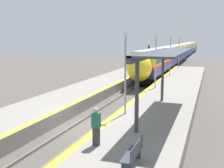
# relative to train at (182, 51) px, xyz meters

# --- Properties ---
(ground_plane) EXTENTS (120.00, 120.00, 0.00)m
(ground_plane) POSITION_rel_train_xyz_m (0.00, -58.75, -2.29)
(ground_plane) COLOR #4C4742
(rail_left) EXTENTS (0.08, 90.00, 0.15)m
(rail_left) POSITION_rel_train_xyz_m (-0.72, -58.75, -2.22)
(rail_left) COLOR slate
(rail_left) RESTS_ON ground_plane
(rail_right) EXTENTS (0.08, 90.00, 0.15)m
(rail_right) POSITION_rel_train_xyz_m (0.72, -58.75, -2.22)
(rail_right) COLOR slate
(rail_right) RESTS_ON ground_plane
(train) EXTENTS (2.78, 93.48, 4.01)m
(train) POSITION_rel_train_xyz_m (0.00, 0.00, 0.00)
(train) COLOR black
(train) RESTS_ON ground_plane
(platform_right) EXTENTS (4.54, 64.00, 0.91)m
(platform_right) POSITION_rel_train_xyz_m (3.97, -58.75, -1.85)
(platform_right) COLOR gray
(platform_right) RESTS_ON ground_plane
(platform_left) EXTENTS (4.10, 64.00, 0.91)m
(platform_left) POSITION_rel_train_xyz_m (-3.75, -58.75, -1.85)
(platform_left) COLOR gray
(platform_left) RESTS_ON ground_plane
(platform_bench) EXTENTS (0.44, 1.68, 0.89)m
(platform_bench) POSITION_rel_train_xyz_m (4.69, -64.67, -0.92)
(platform_bench) COLOR #2D333D
(platform_bench) RESTS_ON platform_right
(person_waiting) EXTENTS (0.36, 0.22, 1.66)m
(person_waiting) POSITION_rel_train_xyz_m (2.67, -63.33, -0.54)
(person_waiting) COLOR #333338
(person_waiting) RESTS_ON platform_right
(railway_signal) EXTENTS (0.28, 0.28, 4.34)m
(railway_signal) POSITION_rel_train_xyz_m (-2.20, -30.13, 0.36)
(railway_signal) COLOR #59595E
(railway_signal) RESTS_ON ground_plane
(lamppost_near) EXTENTS (0.36, 0.20, 4.87)m
(lamppost_near) POSITION_rel_train_xyz_m (2.34, -57.98, 1.42)
(lamppost_near) COLOR #9E9EA3
(lamppost_near) RESTS_ON platform_right
(lamppost_mid) EXTENTS (0.36, 0.20, 4.87)m
(lamppost_mid) POSITION_rel_train_xyz_m (2.34, -48.32, 1.42)
(lamppost_mid) COLOR #9E9EA3
(lamppost_mid) RESTS_ON platform_right
(lamppost_far) EXTENTS (0.36, 0.20, 4.87)m
(lamppost_far) POSITION_rel_train_xyz_m (2.34, -38.66, 1.42)
(lamppost_far) COLOR #9E9EA3
(lamppost_far) RESTS_ON platform_right
(lamppost_farthest) EXTENTS (0.36, 0.20, 4.87)m
(lamppost_farthest) POSITION_rel_train_xyz_m (2.34, -29.01, 1.42)
(lamppost_farthest) COLOR #9E9EA3
(lamppost_farthest) RESTS_ON platform_right
(station_canopy) EXTENTS (2.02, 10.50, 3.82)m
(station_canopy) POSITION_rel_train_xyz_m (4.43, -57.32, 2.16)
(station_canopy) COLOR #333842
(station_canopy) RESTS_ON platform_right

